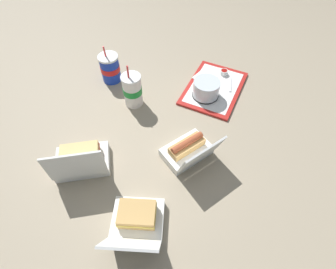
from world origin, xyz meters
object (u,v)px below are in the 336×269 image
object	(u,v)px
cake_container	(206,89)
ketchup_cup	(224,72)
clamshell_hotdog_front	(188,150)
soda_cup_corner	(110,68)
food_tray	(214,88)
clamshell_sandwich_back	(81,160)
clamshell_sandwich_left	(137,220)
soda_cup_right	(133,90)
plastic_fork	(230,84)

from	to	relation	value
cake_container	ketchup_cup	bearing A→B (deg)	159.29
ketchup_cup	clamshell_hotdog_front	distance (m)	0.56
soda_cup_corner	food_tray	bearing A→B (deg)	95.80
cake_container	clamshell_sandwich_back	distance (m)	0.66
clamshell_hotdog_front	clamshell_sandwich_left	bearing A→B (deg)	-18.90
cake_container	clamshell_sandwich_left	size ratio (longest dim) A/B	0.54
ketchup_cup	soda_cup_corner	xyz separation A→B (m)	(0.17, -0.57, 0.05)
clamshell_hotdog_front	soda_cup_right	xyz separation A→B (m)	(-0.24, -0.32, 0.04)
clamshell_sandwich_left	soda_cup_right	size ratio (longest dim) A/B	1.09
clamshell_sandwich_back	ketchup_cup	bearing A→B (deg)	145.29
ketchup_cup	soda_cup_right	distance (m)	0.51
food_tray	soda_cup_corner	world-z (taller)	soda_cup_corner
clamshell_hotdog_front	clamshell_sandwich_back	bearing A→B (deg)	-69.32
cake_container	ketchup_cup	distance (m)	0.20
food_tray	soda_cup_corner	size ratio (longest dim) A/B	2.01
plastic_fork	clamshell_sandwich_left	world-z (taller)	clamshell_sandwich_left
food_tray	soda_cup_right	world-z (taller)	soda_cup_right
food_tray	soda_cup_corner	bearing A→B (deg)	-84.20
ketchup_cup	soda_cup_corner	distance (m)	0.60
plastic_fork	clamshell_hotdog_front	xyz separation A→B (m)	(0.47, -0.13, 0.02)
cake_container	clamshell_sandwich_back	size ratio (longest dim) A/B	0.51
clamshell_sandwich_back	clamshell_hotdog_front	distance (m)	0.43
clamshell_sandwich_left	soda_cup_corner	bearing A→B (deg)	-152.15
ketchup_cup	clamshell_sandwich_back	world-z (taller)	clamshell_sandwich_back
ketchup_cup	clamshell_sandwich_left	distance (m)	0.90
clamshell_sandwich_back	food_tray	bearing A→B (deg)	142.46
cake_container	soda_cup_right	distance (m)	0.35
ketchup_cup	cake_container	bearing A→B (deg)	-20.71
food_tray	clamshell_hotdog_front	xyz separation A→B (m)	(0.43, -0.05, 0.03)
ketchup_cup	soda_cup_right	world-z (taller)	soda_cup_right
food_tray	clamshell_sandwich_back	world-z (taller)	clamshell_sandwich_back
clamshell_sandwich_left	clamshell_hotdog_front	xyz separation A→B (m)	(-0.33, 0.11, -0.00)
food_tray	clamshell_sandwich_left	size ratio (longest dim) A/B	1.70
ketchup_cup	soda_cup_right	xyz separation A→B (m)	(0.31, -0.40, 0.06)
food_tray	clamshell_sandwich_back	distance (m)	0.74
plastic_fork	food_tray	bearing A→B (deg)	-68.19
ketchup_cup	plastic_fork	world-z (taller)	ketchup_cup
clamshell_sandwich_left	soda_cup_corner	size ratio (longest dim) A/B	1.18
plastic_fork	clamshell_sandwich_left	size ratio (longest dim) A/B	0.45
clamshell_sandwich_back	soda_cup_corner	bearing A→B (deg)	-170.94
cake_container	clamshell_sandwich_left	world-z (taller)	clamshell_sandwich_left
clamshell_sandwich_back	clamshell_hotdog_front	size ratio (longest dim) A/B	0.98
clamshell_hotdog_front	cake_container	bearing A→B (deg)	177.62
plastic_fork	soda_cup_right	xyz separation A→B (m)	(0.23, -0.44, 0.07)
clamshell_sandwich_left	soda_cup_right	distance (m)	0.60
food_tray	cake_container	size ratio (longest dim) A/B	3.16
clamshell_sandwich_left	soda_cup_corner	distance (m)	0.80
cake_container	clamshell_hotdog_front	distance (m)	0.36
food_tray	clamshell_hotdog_front	bearing A→B (deg)	-6.52
cake_container	soda_cup_corner	bearing A→B (deg)	-91.81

